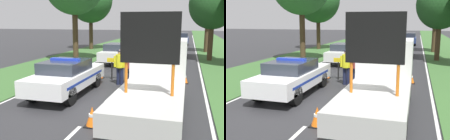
% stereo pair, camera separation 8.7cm
% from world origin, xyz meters
% --- Properties ---
extents(ground_plane, '(160.00, 160.00, 0.00)m').
position_xyz_m(ground_plane, '(0.00, 0.00, 0.00)').
color(ground_plane, '#28282B').
extents(lane_markings, '(7.63, 64.42, 0.01)m').
position_xyz_m(lane_markings, '(0.00, 18.47, 0.00)').
color(lane_markings, silver).
rests_on(lane_markings, ground).
extents(grass_verge_left, '(4.82, 120.00, 0.03)m').
position_xyz_m(grass_verge_left, '(-6.28, 20.00, 0.01)').
color(grass_verge_left, '#38602D').
rests_on(grass_verge_left, ground).
extents(grass_verge_right, '(4.82, 120.00, 0.03)m').
position_xyz_m(grass_verge_right, '(6.28, 20.00, 0.01)').
color(grass_verge_right, '#38602D').
rests_on(grass_verge_right, ground).
extents(police_car, '(1.82, 4.73, 1.56)m').
position_xyz_m(police_car, '(-1.93, 1.24, 0.78)').
color(police_car, white).
rests_on(police_car, ground).
extents(work_truck, '(2.00, 5.95, 3.34)m').
position_xyz_m(work_truck, '(1.93, 0.44, 1.15)').
color(work_truck, white).
rests_on(work_truck, ground).
extents(road_barrier, '(2.55, 0.08, 1.16)m').
position_xyz_m(road_barrier, '(0.16, 4.42, 0.95)').
color(road_barrier, black).
rests_on(road_barrier, ground).
extents(police_officer, '(0.62, 0.39, 1.72)m').
position_xyz_m(police_officer, '(-0.18, 3.46, 1.02)').
color(police_officer, '#191E38').
rests_on(police_officer, ground).
extents(pedestrian_civilian, '(0.59, 0.37, 1.63)m').
position_xyz_m(pedestrian_civilian, '(0.24, 3.67, 0.96)').
color(pedestrian_civilian, '#191E38').
rests_on(pedestrian_civilian, ground).
extents(traffic_cone_near_police, '(0.42, 0.42, 0.58)m').
position_xyz_m(traffic_cone_near_police, '(2.86, 4.68, 0.29)').
color(traffic_cone_near_police, black).
rests_on(traffic_cone_near_police, ground).
extents(traffic_cone_centre_front, '(0.44, 0.44, 0.61)m').
position_xyz_m(traffic_cone_centre_front, '(0.34, -1.80, 0.30)').
color(traffic_cone_centre_front, black).
rests_on(traffic_cone_centre_front, ground).
extents(traffic_cone_near_truck, '(0.35, 0.35, 0.50)m').
position_xyz_m(traffic_cone_near_truck, '(0.32, 4.70, 0.24)').
color(traffic_cone_near_truck, black).
rests_on(traffic_cone_near_truck, ground).
extents(traffic_cone_behind_barrier, '(0.43, 0.43, 0.60)m').
position_xyz_m(traffic_cone_behind_barrier, '(-1.58, 4.52, 0.30)').
color(traffic_cone_behind_barrier, black).
rests_on(traffic_cone_behind_barrier, ground).
extents(queued_car_van_white, '(1.78, 4.29, 1.46)m').
position_xyz_m(queued_car_van_white, '(-2.00, 9.82, 0.77)').
color(queued_car_van_white, silver).
rests_on(queued_car_van_white, ground).
extents(queued_car_suv_grey, '(1.82, 4.10, 1.44)m').
position_xyz_m(queued_car_suv_grey, '(1.81, 15.50, 0.77)').
color(queued_car_suv_grey, slate).
rests_on(queued_car_suv_grey, ground).
extents(queued_car_wagon_maroon, '(1.86, 3.92, 1.36)m').
position_xyz_m(queued_car_wagon_maroon, '(-2.03, 21.44, 0.71)').
color(queued_car_wagon_maroon, maroon).
rests_on(queued_car_wagon_maroon, ground).
extents(queued_car_hatch_blue, '(1.79, 3.93, 1.55)m').
position_xyz_m(queued_car_hatch_blue, '(2.09, 26.88, 0.79)').
color(queued_car_hatch_blue, navy).
rests_on(queued_car_hatch_blue, ground).
extents(roadside_tree_near_right, '(3.57, 3.57, 6.19)m').
position_xyz_m(roadside_tree_near_right, '(4.63, 13.09, 4.29)').
color(roadside_tree_near_right, '#42301E').
rests_on(roadside_tree_near_right, ground).
extents(roadside_tree_mid_left, '(3.18, 3.18, 6.73)m').
position_xyz_m(roadside_tree_mid_left, '(4.67, 18.94, 5.02)').
color(roadside_tree_mid_left, '#42301E').
rests_on(roadside_tree_mid_left, ground).
extents(roadside_tree_mid_right, '(4.73, 4.73, 7.83)m').
position_xyz_m(roadside_tree_mid_right, '(-7.34, 18.47, 5.33)').
color(roadside_tree_mid_right, '#42301E').
rests_on(roadside_tree_mid_right, ground).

